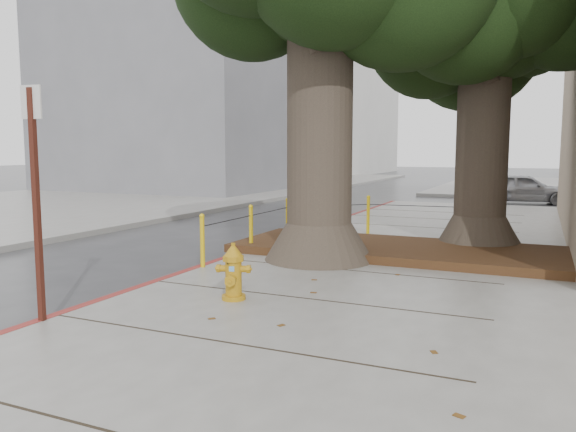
% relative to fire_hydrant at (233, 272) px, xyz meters
% --- Properties ---
extents(ground, '(140.00, 140.00, 0.00)m').
position_rel_fire_hydrant_xyz_m(ground, '(0.33, 0.45, -0.53)').
color(ground, '#28282B').
rests_on(ground, ground).
extents(sidewalk_opposite, '(14.00, 60.00, 0.15)m').
position_rel_fire_hydrant_xyz_m(sidewalk_opposite, '(-13.67, 10.45, -0.46)').
color(sidewalk_opposite, slate).
rests_on(sidewalk_opposite, ground).
extents(curb_red, '(0.14, 26.00, 0.16)m').
position_rel_fire_hydrant_xyz_m(curb_red, '(-1.67, 2.95, -0.46)').
color(curb_red, maroon).
rests_on(curb_red, ground).
extents(planter_bed, '(6.40, 2.60, 0.16)m').
position_rel_fire_hydrant_xyz_m(planter_bed, '(1.23, 4.35, -0.30)').
color(planter_bed, black).
rests_on(planter_bed, sidewalk_main).
extents(building_far_grey, '(12.00, 16.00, 12.00)m').
position_rel_fire_hydrant_xyz_m(building_far_grey, '(-14.67, 22.45, 5.47)').
color(building_far_grey, slate).
rests_on(building_far_grey, ground).
extents(building_far_white, '(12.00, 18.00, 15.00)m').
position_rel_fire_hydrant_xyz_m(building_far_white, '(-16.67, 45.45, 6.97)').
color(building_far_white, silver).
rests_on(building_far_white, ground).
extents(tree_far, '(4.50, 3.80, 7.17)m').
position_rel_fire_hydrant_xyz_m(tree_far, '(2.97, 5.78, 4.49)').
color(tree_far, '#4C3F33').
rests_on(tree_far, sidewalk_main).
extents(bollard_ring, '(3.79, 5.39, 0.95)m').
position_rel_fire_hydrant_xyz_m(bollard_ring, '(-0.53, 4.83, 0.13)').
color(bollard_ring, gold).
rests_on(bollard_ring, sidewalk_main).
extents(fire_hydrant, '(0.42, 0.41, 0.78)m').
position_rel_fire_hydrant_xyz_m(fire_hydrant, '(0.00, 0.00, 0.00)').
color(fire_hydrant, '#BD8613').
rests_on(fire_hydrant, sidewalk_main).
extents(signpost, '(0.28, 0.07, 2.77)m').
position_rel_fire_hydrant_xyz_m(signpost, '(-1.62, -1.78, 1.19)').
color(signpost, '#471911').
rests_on(signpost, sidewalk_main).
extents(car_silver, '(3.81, 1.89, 1.25)m').
position_rel_fire_hydrant_xyz_m(car_silver, '(3.14, 18.63, 0.09)').
color(car_silver, '#9C9DA1').
rests_on(car_silver, ground).
extents(car_dark, '(2.06, 4.54, 1.29)m').
position_rel_fire_hydrant_xyz_m(car_dark, '(-11.66, 19.31, 0.11)').
color(car_dark, black).
rests_on(car_dark, ground).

